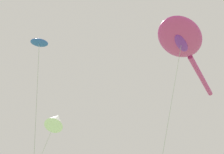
{
  "coord_description": "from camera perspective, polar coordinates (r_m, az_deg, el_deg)",
  "views": [
    {
      "loc": [
        -6.48,
        -0.81,
        1.56
      ],
      "look_at": [
        -2.67,
        9.62,
        9.33
      ],
      "focal_mm": 43.67,
      "sensor_mm": 36.0,
      "label": 1
    }
  ],
  "objects": [
    {
      "name": "small_kite_tiny_distant",
      "position": [
        14.11,
        -11.66,
        -8.9
      ],
      "size": [
        2.61,
        5.04,
        8.21
      ],
      "rotation": [
        0.0,
        0.0,
        -0.64
      ],
      "color": "white",
      "rests_on": "ground"
    },
    {
      "name": "big_show_kite",
      "position": [
        16.88,
        14.4,
        7.28
      ],
      "size": [
        8.31,
        6.69,
        13.11
      ],
      "rotation": [
        0.0,
        0.0,
        -2.45
      ],
      "color": "#CC3899",
      "rests_on": "ground"
    },
    {
      "name": "small_kite_streamer_purple",
      "position": [
        11.88,
        -15.01,
        6.25
      ],
      "size": [
        1.5,
        0.54,
        9.47
      ],
      "rotation": [
        0.0,
        0.0,
        -0.12
      ],
      "color": "blue",
      "rests_on": "ground"
    }
  ]
}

